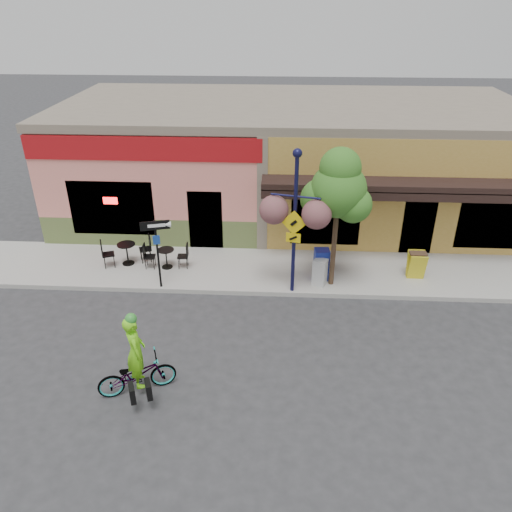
{
  "coord_description": "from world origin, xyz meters",
  "views": [
    {
      "loc": [
        -0.34,
        -12.54,
        8.38
      ],
      "look_at": [
        -1.05,
        0.5,
        1.4
      ],
      "focal_mm": 35.0,
      "sensor_mm": 36.0,
      "label": 1
    }
  ],
  "objects_px": {
    "one_way_sign": "(158,254)",
    "newspaper_box_blue": "(321,264)",
    "bicycle": "(137,375)",
    "cyclist_rider": "(137,360)",
    "newspaper_box_grey": "(320,272)",
    "street_tree": "(336,219)",
    "building": "(291,159)",
    "lamp_post": "(295,224)"
  },
  "relations": [
    {
      "from": "one_way_sign",
      "to": "newspaper_box_blue",
      "type": "height_order",
      "value": "one_way_sign"
    },
    {
      "from": "bicycle",
      "to": "cyclist_rider",
      "type": "height_order",
      "value": "cyclist_rider"
    },
    {
      "from": "cyclist_rider",
      "to": "newspaper_box_blue",
      "type": "relative_size",
      "value": 1.78
    },
    {
      "from": "bicycle",
      "to": "newspaper_box_grey",
      "type": "xyz_separation_m",
      "value": [
        4.52,
        4.86,
        0.1
      ]
    },
    {
      "from": "bicycle",
      "to": "cyclist_rider",
      "type": "bearing_deg",
      "value": -112.38
    },
    {
      "from": "cyclist_rider",
      "to": "street_tree",
      "type": "xyz_separation_m",
      "value": [
        4.84,
        4.9,
        1.46
      ]
    },
    {
      "from": "bicycle",
      "to": "street_tree",
      "type": "relative_size",
      "value": 0.41
    },
    {
      "from": "bicycle",
      "to": "newspaper_box_grey",
      "type": "relative_size",
      "value": 2.11
    },
    {
      "from": "one_way_sign",
      "to": "newspaper_box_grey",
      "type": "xyz_separation_m",
      "value": [
        4.97,
        0.43,
        -0.7
      ]
    },
    {
      "from": "cyclist_rider",
      "to": "building",
      "type": "bearing_deg",
      "value": -39.84
    },
    {
      "from": "bicycle",
      "to": "newspaper_box_grey",
      "type": "distance_m",
      "value": 6.63
    },
    {
      "from": "building",
      "to": "bicycle",
      "type": "xyz_separation_m",
      "value": [
        -3.6,
        -11.28,
        -1.77
      ]
    },
    {
      "from": "one_way_sign",
      "to": "building",
      "type": "bearing_deg",
      "value": 43.45
    },
    {
      "from": "lamp_post",
      "to": "one_way_sign",
      "type": "relative_size",
      "value": 1.98
    },
    {
      "from": "lamp_post",
      "to": "newspaper_box_grey",
      "type": "height_order",
      "value": "lamp_post"
    },
    {
      "from": "cyclist_rider",
      "to": "newspaper_box_blue",
      "type": "xyz_separation_m",
      "value": [
        4.53,
        5.22,
        -0.25
      ]
    },
    {
      "from": "building",
      "to": "cyclist_rider",
      "type": "height_order",
      "value": "building"
    },
    {
      "from": "building",
      "to": "one_way_sign",
      "type": "bearing_deg",
      "value": -120.6
    },
    {
      "from": "newspaper_box_blue",
      "to": "bicycle",
      "type": "bearing_deg",
      "value": -135.0
    },
    {
      "from": "building",
      "to": "bicycle",
      "type": "bearing_deg",
      "value": -107.69
    },
    {
      "from": "one_way_sign",
      "to": "cyclist_rider",
      "type": "bearing_deg",
      "value": -99.49
    },
    {
      "from": "street_tree",
      "to": "bicycle",
      "type": "bearing_deg",
      "value": -134.93
    },
    {
      "from": "lamp_post",
      "to": "newspaper_box_blue",
      "type": "bearing_deg",
      "value": 52.56
    },
    {
      "from": "cyclist_rider",
      "to": "street_tree",
      "type": "bearing_deg",
      "value": -67.02
    },
    {
      "from": "bicycle",
      "to": "newspaper_box_blue",
      "type": "relative_size",
      "value": 1.77
    },
    {
      "from": "newspaper_box_blue",
      "to": "building",
      "type": "bearing_deg",
      "value": 95.43
    },
    {
      "from": "bicycle",
      "to": "cyclist_rider",
      "type": "xyz_separation_m",
      "value": [
        0.05,
        0.0,
        0.44
      ]
    },
    {
      "from": "lamp_post",
      "to": "one_way_sign",
      "type": "height_order",
      "value": "lamp_post"
    },
    {
      "from": "building",
      "to": "bicycle",
      "type": "distance_m",
      "value": 11.98
    },
    {
      "from": "street_tree",
      "to": "one_way_sign",
      "type": "bearing_deg",
      "value": -174.98
    },
    {
      "from": "cyclist_rider",
      "to": "newspaper_box_blue",
      "type": "bearing_deg",
      "value": -63.33
    },
    {
      "from": "lamp_post",
      "to": "cyclist_rider",
      "type": "bearing_deg",
      "value": -116.86
    },
    {
      "from": "newspaper_box_blue",
      "to": "street_tree",
      "type": "distance_m",
      "value": 1.77
    },
    {
      "from": "newspaper_box_grey",
      "to": "lamp_post",
      "type": "bearing_deg",
      "value": -131.07
    },
    {
      "from": "newspaper_box_grey",
      "to": "one_way_sign",
      "type": "bearing_deg",
      "value": -152.42
    },
    {
      "from": "bicycle",
      "to": "newspaper_box_blue",
      "type": "height_order",
      "value": "newspaper_box_blue"
    },
    {
      "from": "street_tree",
      "to": "newspaper_box_blue",
      "type": "bearing_deg",
      "value": 135.2
    },
    {
      "from": "building",
      "to": "lamp_post",
      "type": "xyz_separation_m",
      "value": [
        0.06,
        -6.85,
        0.15
      ]
    },
    {
      "from": "one_way_sign",
      "to": "street_tree",
      "type": "height_order",
      "value": "street_tree"
    },
    {
      "from": "lamp_post",
      "to": "street_tree",
      "type": "height_order",
      "value": "lamp_post"
    },
    {
      "from": "newspaper_box_blue",
      "to": "street_tree",
      "type": "relative_size",
      "value": 0.23
    },
    {
      "from": "building",
      "to": "newspaper_box_grey",
      "type": "xyz_separation_m",
      "value": [
        0.92,
        -6.42,
        -1.67
      ]
    }
  ]
}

